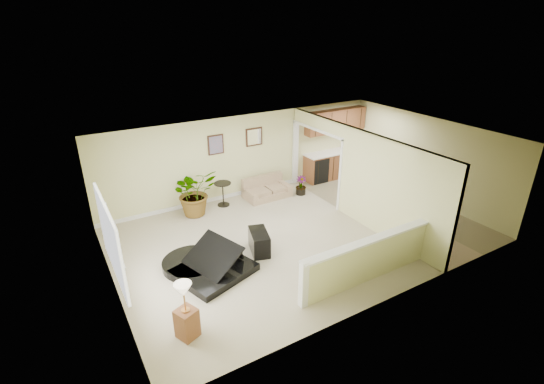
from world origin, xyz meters
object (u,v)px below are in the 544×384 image
palm_plant (195,193)px  small_plant (301,187)px  accent_table (223,191)px  loveseat (266,187)px  lamp_stand (186,315)px  piano (208,247)px  piano_bench (259,242)px

palm_plant → small_plant: size_ratio=2.26×
accent_table → palm_plant: 0.92m
loveseat → lamp_stand: (-4.10, -4.39, 0.17)m
piano → palm_plant: (0.72, 2.75, 0.05)m
piano → accent_table: piano is taller
palm_plant → small_plant: palm_plant is taller
palm_plant → lamp_stand: (-1.80, -4.37, -0.19)m
piano → small_plant: piano is taller
small_plant → lamp_stand: size_ratio=0.54×
accent_table → palm_plant: size_ratio=0.53×
small_plant → lamp_stand: (-5.11, -3.99, 0.22)m
piano → piano_bench: size_ratio=2.70×
small_plant → piano: bearing=-149.5°
piano_bench → small_plant: 3.53m
piano_bench → palm_plant: 2.72m
piano → small_plant: bearing=12.6°
loveseat → piano: bearing=-138.7°
piano_bench → accent_table: bearing=83.6°
palm_plant → small_plant: (3.31, -0.38, -0.41)m
loveseat → small_plant: (1.01, -0.40, -0.05)m
accent_table → palm_plant: bearing=-172.4°
piano_bench → lamp_stand: (-2.38, -1.75, 0.21)m
accent_table → small_plant: size_ratio=1.21×
accent_table → piano: bearing=-119.3°
accent_table → small_plant: bearing=-11.6°
accent_table → small_plant: accent_table is taller
small_plant → loveseat: bearing=158.4°
loveseat → small_plant: 1.09m
lamp_stand → small_plant: bearing=38.0°
palm_plant → lamp_stand: bearing=-112.3°
loveseat → palm_plant: size_ratio=1.05×
piano_bench → loveseat: size_ratio=0.55×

